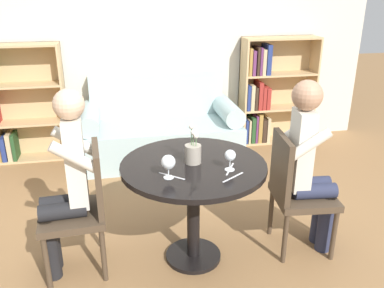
% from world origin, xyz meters
% --- Properties ---
extents(ground_plane, '(16.00, 16.00, 0.00)m').
position_xyz_m(ground_plane, '(0.00, 0.00, 0.00)').
color(ground_plane, olive).
extents(back_wall, '(5.20, 0.05, 2.70)m').
position_xyz_m(back_wall, '(0.00, 2.31, 1.35)').
color(back_wall, beige).
rests_on(back_wall, ground_plane).
extents(round_table, '(0.98, 0.98, 0.75)m').
position_xyz_m(round_table, '(0.00, 0.00, 0.61)').
color(round_table, black).
rests_on(round_table, ground_plane).
extents(couch, '(1.73, 0.80, 0.92)m').
position_xyz_m(couch, '(0.00, 1.88, 0.31)').
color(couch, '#A8C1C1').
rests_on(couch, ground_plane).
extents(bookshelf_left, '(0.91, 0.28, 1.28)m').
position_xyz_m(bookshelf_left, '(-1.59, 2.15, 0.60)').
color(bookshelf_left, tan).
rests_on(bookshelf_left, ground_plane).
extents(bookshelf_right, '(0.91, 0.28, 1.28)m').
position_xyz_m(bookshelf_right, '(1.35, 2.15, 0.61)').
color(bookshelf_right, tan).
rests_on(bookshelf_right, ground_plane).
extents(chair_left, '(0.44, 0.44, 0.90)m').
position_xyz_m(chair_left, '(-0.75, 0.05, 0.49)').
color(chair_left, '#473828').
rests_on(chair_left, ground_plane).
extents(chair_right, '(0.46, 0.46, 0.90)m').
position_xyz_m(chair_right, '(0.75, -0.01, 0.49)').
color(chair_right, '#473828').
rests_on(chair_right, ground_plane).
extents(person_left, '(0.43, 0.35, 1.29)m').
position_xyz_m(person_left, '(-0.83, 0.04, 0.67)').
color(person_left, black).
rests_on(person_left, ground_plane).
extents(person_right, '(0.44, 0.37, 1.29)m').
position_xyz_m(person_right, '(0.83, -0.02, 0.69)').
color(person_right, '#282D47').
rests_on(person_right, ground_plane).
extents(wine_glass_left, '(0.09, 0.09, 0.15)m').
position_xyz_m(wine_glass_left, '(-0.19, -0.18, 0.86)').
color(wine_glass_left, white).
rests_on(wine_glass_left, round_table).
extents(wine_glass_right, '(0.07, 0.07, 0.14)m').
position_xyz_m(wine_glass_right, '(0.21, -0.14, 0.85)').
color(wine_glass_right, white).
rests_on(wine_glass_right, round_table).
extents(flower_vase, '(0.11, 0.11, 0.27)m').
position_xyz_m(flower_vase, '(-0.00, 0.02, 0.83)').
color(flower_vase, '#9E9384').
rests_on(flower_vase, round_table).
extents(knife_left_setting, '(0.10, 0.17, 0.00)m').
position_xyz_m(knife_left_setting, '(0.21, -0.13, 0.76)').
color(knife_left_setting, silver).
rests_on(knife_left_setting, round_table).
extents(fork_left_setting, '(0.15, 0.13, 0.00)m').
position_xyz_m(fork_left_setting, '(-0.17, -0.16, 0.76)').
color(fork_left_setting, silver).
rests_on(fork_left_setting, round_table).
extents(knife_right_setting, '(0.16, 0.11, 0.00)m').
position_xyz_m(knife_right_setting, '(0.20, -0.25, 0.76)').
color(knife_right_setting, silver).
rests_on(knife_right_setting, round_table).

